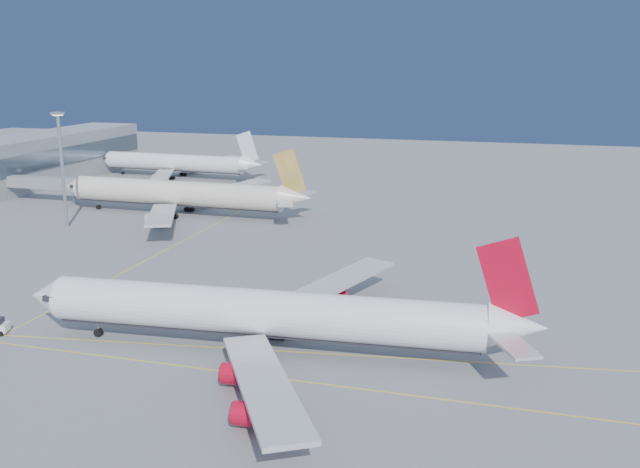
% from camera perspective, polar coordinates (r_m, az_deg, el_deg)
% --- Properties ---
extents(ground, '(500.00, 500.00, 0.00)m').
position_cam_1_polar(ground, '(100.48, -1.56, -8.08)').
color(ground, slate).
rests_on(ground, ground).
extents(terminal, '(18.40, 110.00, 15.00)m').
position_cam_1_polar(terminal, '(227.27, -23.32, 5.12)').
color(terminal, gray).
rests_on(terminal, ground).
extents(jet_bridge, '(23.60, 3.60, 6.90)m').
position_cam_1_polar(jet_bridge, '(204.13, -20.77, 3.82)').
color(jet_bridge, gray).
rests_on(jet_bridge, ground).
extents(taxiway_lines, '(118.86, 140.00, 0.02)m').
position_cam_1_polar(taxiway_lines, '(110.98, -7.86, -6.05)').
color(taxiway_lines, yellow).
rests_on(taxiway_lines, ground).
extents(airliner_virgin, '(69.64, 62.40, 17.17)m').
position_cam_1_polar(airliner_virgin, '(93.50, -3.83, -6.42)').
color(airliner_virgin, white).
rests_on(airliner_virgin, ground).
extents(airliner_etihad, '(67.09, 62.14, 17.55)m').
position_cam_1_polar(airliner_etihad, '(178.16, -10.98, 3.18)').
color(airliner_etihad, beige).
rests_on(airliner_etihad, ground).
extents(airliner_third, '(59.30, 54.70, 15.92)m').
position_cam_1_polar(airliner_third, '(236.09, -11.29, 5.60)').
color(airliner_third, white).
rests_on(airliner_third, ground).
extents(light_mast, '(2.26, 2.26, 26.14)m').
position_cam_1_polar(light_mast, '(170.48, -19.97, 5.56)').
color(light_mast, gray).
rests_on(light_mast, ground).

